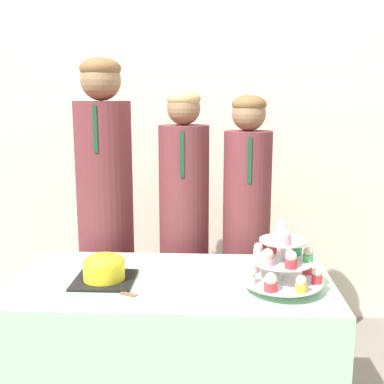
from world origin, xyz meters
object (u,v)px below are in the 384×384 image
Objects in this scene: cupcake_stand at (282,263)px; student_1 at (184,245)px; student_2 at (246,247)px; cake_knife at (138,297)px; student_0 at (106,229)px; round_cake at (104,268)px.

student_1 is (-0.41, 0.66, -0.14)m from cupcake_stand.
student_2 is at bearing -0.00° from student_1.
student_0 is at bearing 135.27° from cake_knife.
student_0 is 0.73m from student_2.
cupcake_stand reaches higher than cake_knife.
round_cake is at bearing -77.98° from student_0.
cake_knife is at bearing -120.39° from student_2.
round_cake is 0.61m from student_0.
student_2 is (0.60, 0.60, -0.09)m from round_cake.
round_cake is 0.70m from cupcake_stand.
student_2 is (0.73, -0.00, -0.09)m from student_0.
round_cake is 1.08× the size of cake_knife.
student_2 is at bearing 83.98° from cake_knife.
student_2 is at bearing 97.80° from cupcake_stand.
round_cake reaches higher than cake_knife.
student_1 is at bearing 105.26° from cake_knife.
cupcake_stand is (0.53, 0.09, 0.11)m from cake_knife.
cake_knife is (0.16, -0.15, -0.05)m from round_cake.
student_0 is 1.12× the size of student_2.
student_1 is at bearing -0.00° from student_0.
student_2 is (0.44, 0.75, -0.04)m from cake_knife.
cupcake_stand is 0.18× the size of student_0.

